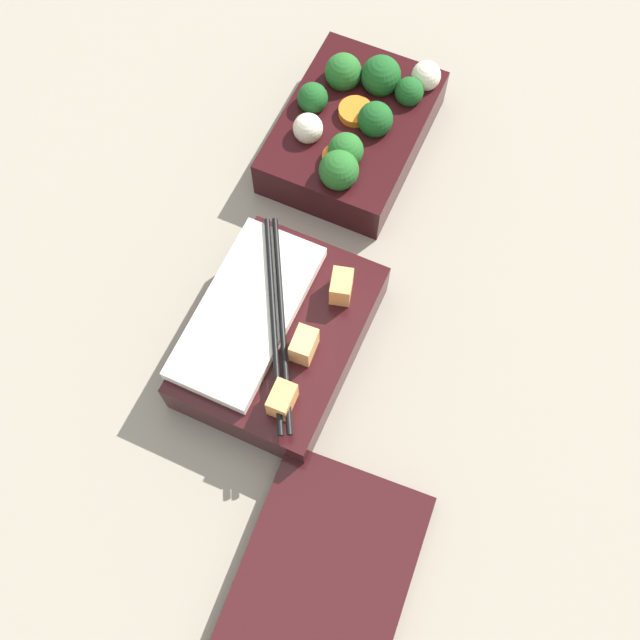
# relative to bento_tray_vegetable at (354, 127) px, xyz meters

# --- Properties ---
(ground_plane) EXTENTS (3.00, 3.00, 0.00)m
(ground_plane) POSITION_rel_bento_tray_vegetable_xyz_m (0.12, -0.00, -0.03)
(ground_plane) COLOR gray
(bento_tray_vegetable) EXTENTS (0.18, 0.13, 0.07)m
(bento_tray_vegetable) POSITION_rel_bento_tray_vegetable_xyz_m (0.00, 0.00, 0.00)
(bento_tray_vegetable) COLOR black
(bento_tray_vegetable) RESTS_ON ground_plane
(bento_tray_rice) EXTENTS (0.18, 0.13, 0.07)m
(bento_tray_rice) POSITION_rel_bento_tray_vegetable_xyz_m (0.23, 0.03, -0.00)
(bento_tray_rice) COLOR black
(bento_tray_rice) RESTS_ON ground_plane
(bento_lid) EXTENTS (0.19, 0.14, 0.02)m
(bento_lid) POSITION_rel_bento_tray_vegetable_xyz_m (0.40, 0.14, -0.02)
(bento_lid) COLOR black
(bento_lid) RESTS_ON ground_plane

